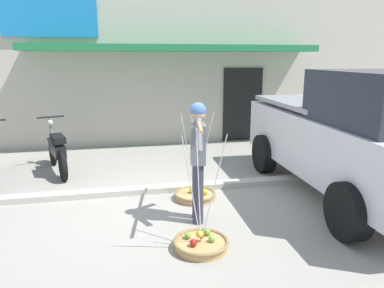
{
  "coord_description": "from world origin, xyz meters",
  "views": [
    {
      "loc": [
        -0.58,
        -5.32,
        2.28
      ],
      "look_at": [
        0.64,
        0.6,
        0.85
      ],
      "focal_mm": 34.38,
      "sensor_mm": 36.0,
      "label": 1
    }
  ],
  "objects_px": {
    "fruit_vendor": "(198,154)",
    "fruit_basket_right_side": "(195,195)",
    "fruit_basket_left_side": "(201,243)",
    "parked_truck": "(358,137)",
    "motorcycle_second_in_row": "(57,151)"
  },
  "relations": [
    {
      "from": "fruit_basket_left_side",
      "to": "fruit_vendor",
      "type": "bearing_deg",
      "value": 80.29
    },
    {
      "from": "fruit_basket_right_side",
      "to": "parked_truck",
      "type": "distance_m",
      "value": 2.8
    },
    {
      "from": "fruit_vendor",
      "to": "parked_truck",
      "type": "xyz_separation_m",
      "value": [
        2.73,
        0.36,
        0.05
      ]
    },
    {
      "from": "fruit_basket_left_side",
      "to": "motorcycle_second_in_row",
      "type": "relative_size",
      "value": 0.82
    },
    {
      "from": "fruit_vendor",
      "to": "fruit_basket_left_side",
      "type": "bearing_deg",
      "value": -99.71
    },
    {
      "from": "fruit_basket_left_side",
      "to": "fruit_basket_right_side",
      "type": "height_order",
      "value": "same"
    },
    {
      "from": "fruit_basket_left_side",
      "to": "parked_truck",
      "type": "distance_m",
      "value": 3.24
    },
    {
      "from": "fruit_basket_right_side",
      "to": "parked_truck",
      "type": "relative_size",
      "value": 0.31
    },
    {
      "from": "fruit_vendor",
      "to": "fruit_basket_right_side",
      "type": "bearing_deg",
      "value": 80.2
    },
    {
      "from": "fruit_vendor",
      "to": "fruit_basket_right_side",
      "type": "relative_size",
      "value": 1.17
    },
    {
      "from": "fruit_basket_right_side",
      "to": "motorcycle_second_in_row",
      "type": "bearing_deg",
      "value": 140.67
    },
    {
      "from": "motorcycle_second_in_row",
      "to": "parked_truck",
      "type": "height_order",
      "value": "parked_truck"
    },
    {
      "from": "fruit_vendor",
      "to": "fruit_basket_left_side",
      "type": "distance_m",
      "value": 1.21
    },
    {
      "from": "fruit_basket_left_side",
      "to": "parked_truck",
      "type": "relative_size",
      "value": 0.31
    },
    {
      "from": "fruit_basket_right_side",
      "to": "motorcycle_second_in_row",
      "type": "relative_size",
      "value": 0.82
    }
  ]
}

